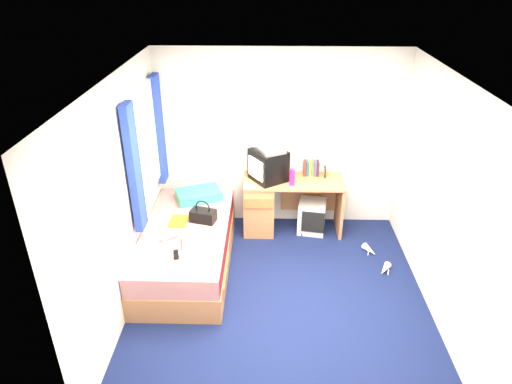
{
  "coord_description": "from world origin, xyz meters",
  "views": [
    {
      "loc": [
        -0.15,
        -3.95,
        3.37
      ],
      "look_at": [
        -0.28,
        0.7,
        0.95
      ],
      "focal_mm": 32.0,
      "sensor_mm": 36.0,
      "label": 1
    }
  ],
  "objects_px": {
    "handbag": "(203,215)",
    "remote_control": "(176,255)",
    "storage_cube": "(312,216)",
    "crt_tv": "(268,165)",
    "pillow": "(199,195)",
    "picture_frame": "(325,172)",
    "white_heels": "(377,259)",
    "aerosol_can": "(280,171)",
    "vcr": "(269,147)",
    "colour_swatch_fan": "(186,257)",
    "water_bottle": "(169,236)",
    "pink_water_bottle": "(292,178)",
    "towel": "(196,240)",
    "desk": "(272,203)",
    "bed": "(187,247)"
  },
  "relations": [
    {
      "from": "vcr",
      "to": "remote_control",
      "type": "xyz_separation_m",
      "value": [
        -0.97,
        -1.44,
        -0.65
      ]
    },
    {
      "from": "aerosol_can",
      "to": "water_bottle",
      "type": "distance_m",
      "value": 1.76
    },
    {
      "from": "water_bottle",
      "to": "colour_swatch_fan",
      "type": "bearing_deg",
      "value": -54.94
    },
    {
      "from": "storage_cube",
      "to": "aerosol_can",
      "type": "bearing_deg",
      "value": 174.31
    },
    {
      "from": "crt_tv",
      "to": "towel",
      "type": "bearing_deg",
      "value": -67.11
    },
    {
      "from": "bed",
      "to": "colour_swatch_fan",
      "type": "distance_m",
      "value": 0.65
    },
    {
      "from": "pink_water_bottle",
      "to": "colour_swatch_fan",
      "type": "xyz_separation_m",
      "value": [
        -1.16,
        -1.31,
        -0.31
      ]
    },
    {
      "from": "towel",
      "to": "desk",
      "type": "bearing_deg",
      "value": 55.09
    },
    {
      "from": "crt_tv",
      "to": "vcr",
      "type": "height_order",
      "value": "vcr"
    },
    {
      "from": "crt_tv",
      "to": "white_heels",
      "type": "bearing_deg",
      "value": 26.67
    },
    {
      "from": "vcr",
      "to": "bed",
      "type": "bearing_deg",
      "value": -75.06
    },
    {
      "from": "handbag",
      "to": "white_heels",
      "type": "xyz_separation_m",
      "value": [
        2.12,
        -0.03,
        -0.58
      ]
    },
    {
      "from": "handbag",
      "to": "remote_control",
      "type": "xyz_separation_m",
      "value": [
        -0.2,
        -0.71,
        -0.07
      ]
    },
    {
      "from": "vcr",
      "to": "remote_control",
      "type": "height_order",
      "value": "vcr"
    },
    {
      "from": "colour_swatch_fan",
      "to": "remote_control",
      "type": "bearing_deg",
      "value": 165.28
    },
    {
      "from": "storage_cube",
      "to": "crt_tv",
      "type": "bearing_deg",
      "value": -174.06
    },
    {
      "from": "remote_control",
      "to": "white_heels",
      "type": "distance_m",
      "value": 2.47
    },
    {
      "from": "vcr",
      "to": "colour_swatch_fan",
      "type": "distance_m",
      "value": 1.82
    },
    {
      "from": "storage_cube",
      "to": "white_heels",
      "type": "relative_size",
      "value": 0.7
    },
    {
      "from": "colour_swatch_fan",
      "to": "aerosol_can",
      "type": "bearing_deg",
      "value": 56.81
    },
    {
      "from": "crt_tv",
      "to": "vcr",
      "type": "distance_m",
      "value": 0.24
    },
    {
      "from": "picture_frame",
      "to": "colour_swatch_fan",
      "type": "bearing_deg",
      "value": -133.72
    },
    {
      "from": "vcr",
      "to": "colour_swatch_fan",
      "type": "xyz_separation_m",
      "value": [
        -0.86,
        -1.47,
        -0.65
      ]
    },
    {
      "from": "vcr",
      "to": "picture_frame",
      "type": "relative_size",
      "value": 2.93
    },
    {
      "from": "water_bottle",
      "to": "pink_water_bottle",
      "type": "bearing_deg",
      "value": 34.47
    },
    {
      "from": "picture_frame",
      "to": "handbag",
      "type": "xyz_separation_m",
      "value": [
        -1.52,
        -0.84,
        -0.2
      ]
    },
    {
      "from": "desk",
      "to": "white_heels",
      "type": "relative_size",
      "value": 2.06
    },
    {
      "from": "handbag",
      "to": "water_bottle",
      "type": "height_order",
      "value": "handbag"
    },
    {
      "from": "vcr",
      "to": "white_heels",
      "type": "bearing_deg",
      "value": 33.07
    },
    {
      "from": "bed",
      "to": "handbag",
      "type": "xyz_separation_m",
      "value": [
        0.19,
        0.15,
        0.35
      ]
    },
    {
      "from": "remote_control",
      "to": "towel",
      "type": "bearing_deg",
      "value": 38.35
    },
    {
      "from": "towel",
      "to": "remote_control",
      "type": "relative_size",
      "value": 1.86
    },
    {
      "from": "handbag",
      "to": "white_heels",
      "type": "relative_size",
      "value": 0.52
    },
    {
      "from": "colour_swatch_fan",
      "to": "towel",
      "type": "bearing_deg",
      "value": 73.98
    },
    {
      "from": "colour_swatch_fan",
      "to": "white_heels",
      "type": "height_order",
      "value": "colour_swatch_fan"
    },
    {
      "from": "remote_control",
      "to": "handbag",
      "type": "bearing_deg",
      "value": 61.58
    },
    {
      "from": "vcr",
      "to": "remote_control",
      "type": "relative_size",
      "value": 2.57
    },
    {
      "from": "colour_swatch_fan",
      "to": "pink_water_bottle",
      "type": "bearing_deg",
      "value": 48.51
    },
    {
      "from": "pillow",
      "to": "picture_frame",
      "type": "distance_m",
      "value": 1.69
    },
    {
      "from": "white_heels",
      "to": "desk",
      "type": "bearing_deg",
      "value": 149.8
    },
    {
      "from": "picture_frame",
      "to": "water_bottle",
      "type": "distance_m",
      "value": 2.24
    },
    {
      "from": "colour_swatch_fan",
      "to": "picture_frame",
      "type": "bearing_deg",
      "value": 44.4
    },
    {
      "from": "aerosol_can",
      "to": "handbag",
      "type": "bearing_deg",
      "value": -138.74
    },
    {
      "from": "handbag",
      "to": "colour_swatch_fan",
      "type": "height_order",
      "value": "handbag"
    },
    {
      "from": "bed",
      "to": "aerosol_can",
      "type": "bearing_deg",
      "value": 40.87
    },
    {
      "from": "crt_tv",
      "to": "picture_frame",
      "type": "height_order",
      "value": "crt_tv"
    },
    {
      "from": "towel",
      "to": "pillow",
      "type": "bearing_deg",
      "value": 96.26
    },
    {
      "from": "crt_tv",
      "to": "aerosol_can",
      "type": "height_order",
      "value": "crt_tv"
    },
    {
      "from": "desk",
      "to": "water_bottle",
      "type": "height_order",
      "value": "desk"
    },
    {
      "from": "desk",
      "to": "bed",
      "type": "bearing_deg",
      "value": -139.17
    }
  ]
}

